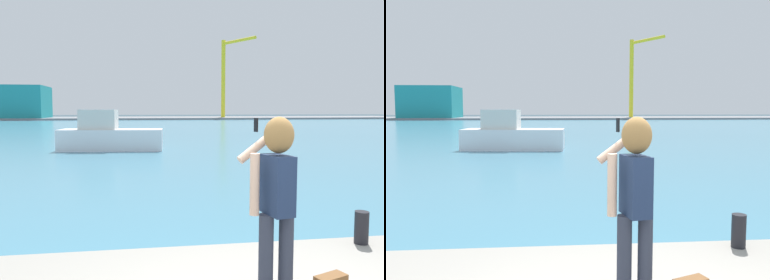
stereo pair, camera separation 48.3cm
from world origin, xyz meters
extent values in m
plane|color=#334751|center=(0.00, 50.00, 0.00)|extent=(220.00, 220.00, 0.00)
cube|color=teal|center=(0.00, 52.00, 0.01)|extent=(140.00, 100.00, 0.02)
cube|color=gray|center=(0.00, 92.00, 0.22)|extent=(140.00, 20.00, 0.44)
cylinder|color=#2D3342|center=(-0.02, 0.52, 1.06)|extent=(0.14, 0.14, 0.82)
cylinder|color=#2D3342|center=(0.18, 0.52, 1.06)|extent=(0.14, 0.14, 0.82)
cube|color=#1E2D4C|center=(0.08, 0.52, 1.75)|extent=(0.26, 0.37, 0.56)
sphere|color=#E0B293|center=(0.08, 0.52, 2.21)|extent=(0.22, 0.22, 0.22)
ellipsoid|color=olive|center=(0.08, 0.50, 2.22)|extent=(0.28, 0.26, 0.34)
cylinder|color=#E0B293|center=(-0.14, 0.52, 1.76)|extent=(0.09, 0.09, 0.58)
cylinder|color=#E0B293|center=(0.00, 0.73, 2.13)|extent=(0.53, 0.18, 0.40)
cube|color=black|center=(-0.02, 0.85, 2.30)|extent=(0.02, 0.07, 0.14)
cylinder|color=black|center=(1.76, 1.75, 0.87)|extent=(0.18, 0.18, 0.44)
cube|color=white|center=(-2.70, 19.99, 0.64)|extent=(6.20, 2.68, 1.24)
cube|color=silver|center=(-3.45, 20.07, 1.85)|extent=(2.25, 1.77, 1.17)
cube|color=teal|center=(-28.04, 89.43, 4.10)|extent=(12.26, 11.48, 7.33)
cylinder|color=yellow|center=(20.02, 88.39, 9.83)|extent=(1.00, 1.00, 18.78)
cylinder|color=yellow|center=(22.62, 83.90, 18.41)|extent=(5.82, 9.34, 0.70)
camera|label=1|loc=(-1.22, -2.80, 2.46)|focal=35.17mm
camera|label=2|loc=(-0.74, -2.86, 2.46)|focal=35.17mm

